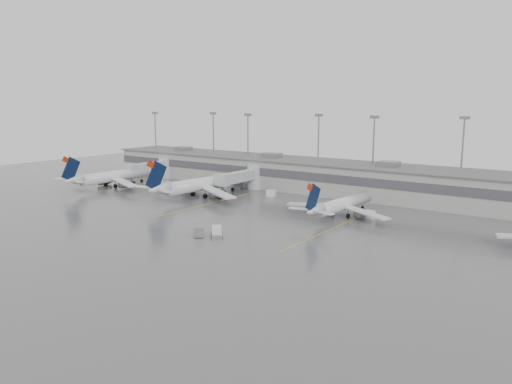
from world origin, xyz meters
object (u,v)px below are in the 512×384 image
Objects in this scene: jet_mid_left at (200,184)px; baggage_tug at (217,233)px; jet_far_left at (112,176)px; jet_mid_right at (342,204)px.

jet_mid_left is 39.18m from baggage_tug.
jet_mid_right is at bearing 4.84° from jet_far_left.
jet_mid_left is 39.01m from jet_mid_right.
baggage_tug is (58.77, -23.79, -2.38)m from jet_far_left.
jet_far_left is 8.65× the size of baggage_tug.
jet_mid_left is at bearing 94.82° from baggage_tug.
jet_far_left is 0.93× the size of jet_mid_left.
jet_mid_right is at bearing 7.90° from jet_mid_left.
baggage_tug is (28.11, -27.16, -2.60)m from jet_mid_left.
jet_mid_right is 7.47× the size of baggage_tug.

